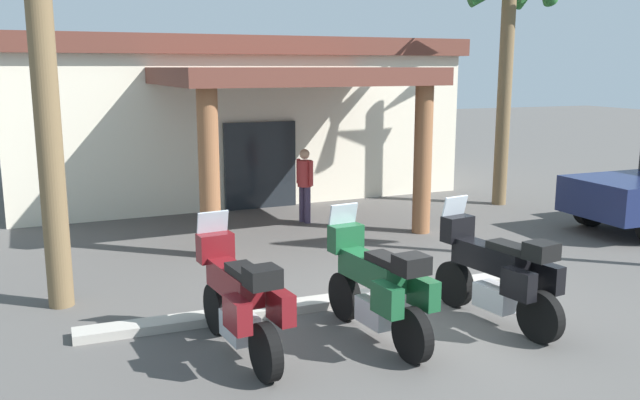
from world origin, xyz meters
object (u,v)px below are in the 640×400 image
at_px(motorcycle_green, 377,287).
at_px(motorcycle_black, 497,273).
at_px(motorcycle_maroon, 239,300).
at_px(pedestrian, 305,180).
at_px(palm_tree_near_portico, 508,29).
at_px(motel_building, 223,113).

distance_m(motorcycle_green, motorcycle_black, 1.73).
relative_size(motorcycle_maroon, motorcycle_green, 1.00).
height_order(motorcycle_maroon, pedestrian, pedestrian).
bearing_deg(palm_tree_near_portico, motel_building, 139.78).
bearing_deg(motorcycle_green, pedestrian, -19.39).
xyz_separation_m(motel_building, motorcycle_maroon, (-2.60, -11.39, -1.41)).
distance_m(motorcycle_green, palm_tree_near_portico, 10.09).
height_order(motorcycle_black, palm_tree_near_portico, palm_tree_near_portico).
distance_m(motorcycle_black, palm_tree_near_portico, 9.09).
xyz_separation_m(pedestrian, palm_tree_near_portico, (5.26, 0.12, 3.34)).
xyz_separation_m(motorcycle_green, palm_tree_near_portico, (6.70, 6.63, 3.59)).
xyz_separation_m(motorcycle_black, pedestrian, (-0.28, 6.59, 0.24)).
distance_m(motorcycle_maroon, pedestrian, 7.09).
distance_m(motel_building, motorcycle_black, 11.76).
relative_size(motel_building, pedestrian, 7.37).
bearing_deg(pedestrian, motorcycle_green, 58.33).
bearing_deg(motel_building, motorcycle_black, -88.05).
relative_size(motel_building, motorcycle_maroon, 5.45).
xyz_separation_m(motel_building, motorcycle_black, (0.86, -11.64, -1.41)).
height_order(motel_building, motorcycle_green, motel_building).
distance_m(motorcycle_green, pedestrian, 6.67).
bearing_deg(motorcycle_black, palm_tree_near_portico, -46.72).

